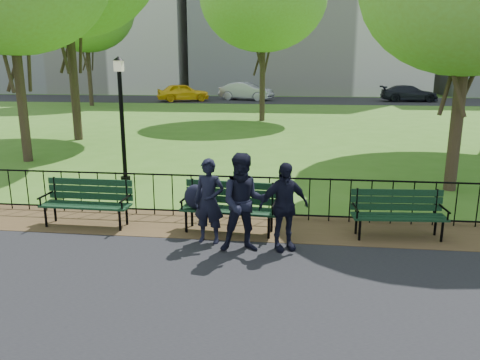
# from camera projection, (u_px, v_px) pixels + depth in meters

# --- Properties ---
(ground) EXTENTS (120.00, 120.00, 0.00)m
(ground) POSITION_uv_depth(u_px,v_px,m) (225.00, 257.00, 7.67)
(ground) COLOR #3A691B
(dirt_strip) EXTENTS (60.00, 1.60, 0.01)m
(dirt_strip) POSITION_uv_depth(u_px,v_px,m) (237.00, 226.00, 9.12)
(dirt_strip) COLOR #3B2D18
(dirt_strip) RESTS_ON ground
(far_street) EXTENTS (70.00, 9.00, 0.01)m
(far_street) POSITION_uv_depth(u_px,v_px,m) (285.00, 100.00, 41.39)
(far_street) COLOR black
(far_street) RESTS_ON ground
(iron_fence) EXTENTS (24.06, 0.06, 1.00)m
(iron_fence) POSITION_uv_depth(u_px,v_px,m) (240.00, 195.00, 9.48)
(iron_fence) COLOR black
(iron_fence) RESTS_ON ground
(park_bench_main) EXTENTS (1.83, 0.70, 1.02)m
(park_bench_main) POSITION_uv_depth(u_px,v_px,m) (215.00, 199.00, 8.70)
(park_bench_main) COLOR black
(park_bench_main) RESTS_ON ground
(park_bench_left_a) EXTENTS (1.74, 0.57, 0.98)m
(park_bench_left_a) POSITION_uv_depth(u_px,v_px,m) (88.00, 198.00, 9.08)
(park_bench_left_a) COLOR black
(park_bench_left_a) RESTS_ON ground
(park_bench_right_a) EXTENTS (1.69, 0.63, 0.94)m
(park_bench_right_a) POSITION_uv_depth(u_px,v_px,m) (398.00, 209.00, 8.45)
(park_bench_right_a) COLOR black
(park_bench_right_a) RESTS_ON ground
(lamppost) EXTENTS (0.29, 0.29, 3.28)m
(lamppost) POSITION_uv_depth(u_px,v_px,m) (122.00, 115.00, 12.18)
(lamppost) COLOR black
(lamppost) RESTS_ON ground
(tree_far_w) EXTENTS (7.23, 7.23, 10.07)m
(tree_far_w) POSITION_uv_depth(u_px,v_px,m) (85.00, 9.00, 34.20)
(tree_far_w) COLOR #2D2116
(tree_far_w) RESTS_ON ground
(person_left) EXTENTS (0.59, 0.43, 1.50)m
(person_left) POSITION_uv_depth(u_px,v_px,m) (209.00, 201.00, 8.13)
(person_left) COLOR black
(person_left) RESTS_ON asphalt_path
(person_mid) EXTENTS (0.88, 0.56, 1.67)m
(person_mid) POSITION_uv_depth(u_px,v_px,m) (244.00, 203.00, 7.72)
(person_mid) COLOR black
(person_mid) RESTS_ON asphalt_path
(person_right) EXTENTS (0.95, 0.70, 1.51)m
(person_right) POSITION_uv_depth(u_px,v_px,m) (284.00, 206.00, 7.81)
(person_right) COLOR black
(person_right) RESTS_ON asphalt_path
(taxi) EXTENTS (4.74, 3.34, 1.50)m
(taxi) POSITION_uv_depth(u_px,v_px,m) (183.00, 92.00, 39.87)
(taxi) COLOR yellow
(taxi) RESTS_ON far_street
(sedan_silver) EXTENTS (5.00, 2.91, 1.56)m
(sedan_silver) POSITION_uv_depth(u_px,v_px,m) (246.00, 91.00, 41.14)
(sedan_silver) COLOR #A1A3A9
(sedan_silver) RESTS_ON far_street
(sedan_dark) EXTENTS (4.75, 2.08, 1.36)m
(sedan_dark) POSITION_uv_depth(u_px,v_px,m) (409.00, 93.00, 39.56)
(sedan_dark) COLOR black
(sedan_dark) RESTS_ON far_street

